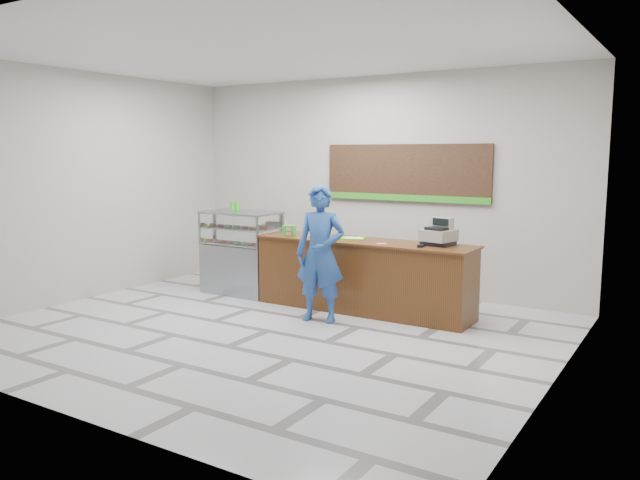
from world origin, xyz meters
The scene contains 16 objects.
floor centered at (0.00, 0.00, 0.00)m, with size 7.00×7.00×0.00m, color silver.
back_wall centered at (0.00, 3.00, 1.75)m, with size 7.00×7.00×0.00m, color #B6B0A7.
ceiling centered at (0.00, 0.00, 3.50)m, with size 7.00×7.00×0.00m, color silver.
sales_counter centered at (0.55, 1.55, 0.52)m, with size 3.26×0.76×1.03m.
display_case centered at (-1.67, 1.55, 0.68)m, with size 1.22×0.72×1.33m.
menu_board centered at (0.55, 2.96, 1.93)m, with size 2.80×0.06×0.90m.
cash_register centered at (1.63, 1.69, 1.17)m, with size 0.46×0.48×0.36m.
card_terminal centered at (1.50, 1.39, 1.05)m, with size 0.07×0.14×0.04m, color black.
serving_tray centered at (0.36, 1.59, 1.04)m, with size 0.42×0.36×0.02m.
napkin_box centered at (-0.40, 1.60, 1.09)m, with size 0.13×0.13×0.11m, color white.
straw_cup centered at (-0.79, 1.54, 1.08)m, with size 0.07×0.07×0.11m, color silver.
promo_box centered at (-0.61, 1.37, 1.11)m, with size 0.18×0.12×0.16m, color green.
donut_decal centered at (0.93, 1.37, 1.03)m, with size 0.16×0.16×0.00m, color #DD628E.
green_cup_left centered at (-1.95, 1.69, 1.40)m, with size 0.09×0.09×0.15m, color green.
green_cup_right centered at (-1.88, 1.72, 1.40)m, with size 0.08×0.08×0.13m, color green.
customer centered at (0.31, 0.79, 0.92)m, with size 0.67×0.44×1.85m, color #244B92.
Camera 1 is at (4.67, -6.21, 2.27)m, focal length 35.00 mm.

